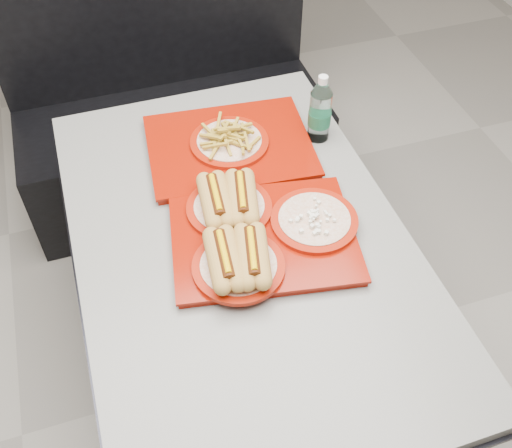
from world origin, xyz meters
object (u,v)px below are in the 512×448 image
object	(u,v)px
tray_near	(256,232)
booth_bench	(169,109)
diner_table	(242,274)
tray_far	(229,144)
water_bottle	(320,112)

from	to	relation	value
tray_near	booth_bench	bearing A→B (deg)	91.75
diner_table	tray_near	world-z (taller)	tray_near
tray_near	tray_far	xyz separation A→B (m)	(0.04, 0.38, -0.01)
tray_near	tray_far	world-z (taller)	tray_near
water_bottle	tray_far	bearing A→B (deg)	175.51
booth_bench	tray_far	world-z (taller)	booth_bench
diner_table	booth_bench	world-z (taller)	booth_bench
tray_far	tray_near	bearing A→B (deg)	-95.69
diner_table	water_bottle	xyz separation A→B (m)	(0.36, 0.34, 0.26)
booth_bench	tray_near	size ratio (longest dim) A/B	2.43
booth_bench	tray_near	xyz separation A→B (m)	(0.03, -1.12, 0.39)
diner_table	booth_bench	xyz separation A→B (m)	(0.00, 1.09, -0.18)
diner_table	tray_far	bearing A→B (deg)	78.61
tray_far	diner_table	bearing A→B (deg)	-101.39
booth_bench	tray_near	distance (m)	1.18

